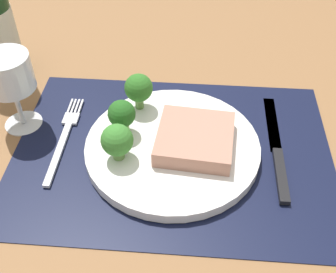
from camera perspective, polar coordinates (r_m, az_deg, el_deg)
The scene contains 10 objects.
ground_plane at distance 65.26cm, azimuth 0.58°, elevation -3.08°, with size 140.00×110.00×3.00cm, color brown.
placemat at distance 64.06cm, azimuth 0.59°, elevation -2.08°, with size 47.93×34.64×0.30cm, color black.
plate at distance 63.38cm, azimuth 0.60°, elevation -1.48°, with size 26.12×26.12×1.60cm, color white.
steak at distance 61.60cm, azimuth 3.66°, elevation -0.51°, with size 10.93×10.85×2.58cm, color tan.
broccoli_center at distance 66.78cm, azimuth -3.99°, elevation 6.50°, with size 4.50×4.50×6.20cm.
broccoli_near_fork at distance 62.70cm, azimuth -6.27°, elevation 2.91°, with size 4.16×4.16×5.76cm.
broccoli_near_steak at distance 58.97cm, azimuth -6.89°, elevation -0.55°, with size 4.61×4.61×5.73cm.
fork at distance 67.68cm, azimuth -13.86°, elevation -0.10°, with size 2.40×19.20×0.50cm.
knife at distance 65.34cm, azimuth 14.56°, elevation -2.18°, with size 1.80×23.00×0.80cm.
wine_glass at distance 67.18cm, azimuth -20.66°, elevation 7.52°, with size 7.26×7.26×12.88cm.
Camera 1 is at (2.81, -44.29, 46.34)cm, focal length 45.13 mm.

